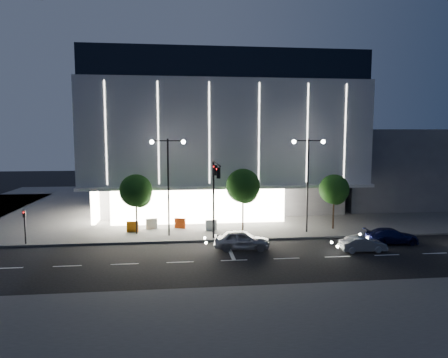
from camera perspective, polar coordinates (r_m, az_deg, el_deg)
name	(u,v)px	position (r m, az deg, el deg)	size (l,w,h in m)	color
ground	(206,255)	(31.57, -2.58, -10.83)	(160.00, 160.00, 0.00)	black
sidewalk_museum	(231,202)	(55.34, 0.95, -3.36)	(70.00, 40.00, 0.15)	#474747
sidewalk_near	(323,322)	(21.46, 13.99, -19.24)	(70.00, 10.00, 0.15)	#474747
museum	(217,136)	(52.67, -0.99, 6.21)	(30.00, 25.80, 18.00)	#4C4C51
annex_building	(376,166)	(61.07, 20.92, 1.78)	(16.00, 20.00, 10.00)	#4C4C51
traffic_mast	(215,186)	(33.86, -1.31, -0.96)	(0.33, 5.89, 7.07)	black
street_lamp_west	(168,172)	(36.29, -7.99, 0.94)	(3.16, 0.36, 9.00)	black
street_lamp_east	(308,171)	(38.19, 11.91, 1.12)	(3.16, 0.36, 9.00)	black
ped_signal_far	(25,224)	(37.73, -26.59, -5.71)	(0.22, 0.24, 3.00)	black
tree_left	(136,192)	(37.73, -12.42, -1.89)	(3.02, 3.02, 5.72)	black
tree_mid	(243,188)	(37.94, 2.76, -1.25)	(3.25, 3.25, 6.15)	black
tree_right	(334,191)	(40.41, 15.47, -1.66)	(2.91, 2.91, 5.51)	black
car_lead	(242,240)	(32.95, 2.57, -8.69)	(1.84, 4.57, 1.56)	#9E9FA5
car_second	(362,244)	(34.17, 19.17, -8.79)	(1.29, 3.69, 1.22)	#BABEC2
car_third	(391,236)	(37.55, 22.80, -7.52)	(1.84, 4.53, 1.31)	#111442
barrier_a	(133,227)	(39.19, -12.93, -6.63)	(1.10, 0.25, 1.00)	orange
barrier_b	(152,224)	(40.11, -10.30, -6.28)	(1.10, 0.25, 1.00)	silver
barrier_c	(180,223)	(39.88, -6.30, -6.29)	(1.10, 0.25, 1.00)	red
barrier_d	(211,225)	(38.82, -1.85, -6.60)	(1.10, 0.25, 1.00)	silver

